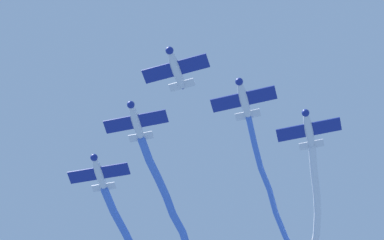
# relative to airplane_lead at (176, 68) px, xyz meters

# --- Properties ---
(airplane_lead) EXTENTS (5.60, 6.12, 1.70)m
(airplane_lead) POSITION_rel_airplane_lead_xyz_m (0.00, 0.00, 0.00)
(airplane_lead) COLOR silver
(airplane_left_wing) EXTENTS (5.75, 6.00, 1.70)m
(airplane_left_wing) POSITION_rel_airplane_lead_xyz_m (-7.74, 0.69, 0.00)
(airplane_left_wing) COLOR silver
(smoke_trail_left_wing) EXTENTS (24.57, 19.16, 1.28)m
(smoke_trail_left_wing) POSITION_rel_airplane_lead_xyz_m (-21.09, -10.74, 0.02)
(smoke_trail_left_wing) COLOR #4C75DB
(airplane_right_wing) EXTENTS (5.88, 5.87, 1.70)m
(airplane_right_wing) POSITION_rel_airplane_lead_xyz_m (0.12, -7.76, 0.30)
(airplane_right_wing) COLOR silver
(smoke_trail_right_wing) EXTENTS (23.29, 18.22, 1.60)m
(smoke_trail_right_wing) POSITION_rel_airplane_lead_xyz_m (-12.53, -18.39, 0.32)
(smoke_trail_right_wing) COLOR #4C75DB
(airplane_slot) EXTENTS (5.83, 5.92, 1.70)m
(airplane_slot) POSITION_rel_airplane_lead_xyz_m (-15.49, 1.38, -0.30)
(airplane_slot) COLOR silver
(smoke_trail_slot) EXTENTS (12.69, 17.73, 1.89)m
(smoke_trail_slot) POSITION_rel_airplane_lead_xyz_m (-23.66, -8.47, -0.21)
(smoke_trail_slot) COLOR white
(airplane_trail) EXTENTS (5.96, 5.79, 1.70)m
(airplane_trail) POSITION_rel_airplane_lead_xyz_m (0.25, -15.53, 0.00)
(airplane_trail) COLOR silver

